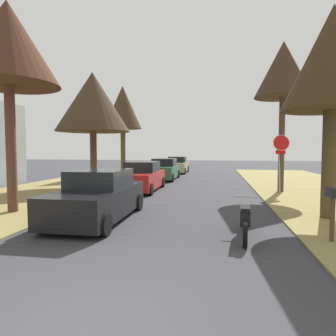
% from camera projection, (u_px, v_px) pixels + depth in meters
% --- Properties ---
extents(stop_sign_far, '(0.81, 0.65, 2.93)m').
position_uv_depth(stop_sign_far, '(281.00, 151.00, 14.65)').
color(stop_sign_far, '#9EA0A5').
rests_on(stop_sign_far, grass_verge_right).
extents(street_tree_right_mid_a, '(2.99, 2.99, 6.64)m').
position_uv_depth(street_tree_right_mid_a, '(333.00, 60.00, 9.00)').
color(street_tree_right_mid_a, '#4B3D24').
rests_on(street_tree_right_mid_a, grass_verge_right).
extents(street_tree_right_mid_b, '(2.87, 2.87, 7.70)m').
position_uv_depth(street_tree_right_mid_b, '(283.00, 71.00, 14.85)').
color(street_tree_right_mid_b, '#4A3B2A').
rests_on(street_tree_right_mid_b, grass_verge_right).
extents(street_tree_left_mid_a, '(3.40, 3.40, 7.24)m').
position_uv_depth(street_tree_left_mid_a, '(8.00, 44.00, 9.89)').
color(street_tree_left_mid_a, brown).
rests_on(street_tree_left_mid_a, grass_verge_left).
extents(street_tree_left_mid_b, '(4.33, 4.33, 6.73)m').
position_uv_depth(street_tree_left_mid_b, '(93.00, 102.00, 17.12)').
color(street_tree_left_mid_b, '#4D3E2C').
rests_on(street_tree_left_mid_b, grass_verge_left).
extents(street_tree_left_far, '(3.12, 3.12, 7.46)m').
position_uv_depth(street_tree_left_far, '(123.00, 108.00, 24.10)').
color(street_tree_left_far, '#4D3D2A').
rests_on(street_tree_left_far, grass_verge_left).
extents(parked_sedan_black, '(1.97, 4.41, 1.57)m').
position_uv_depth(parked_sedan_black, '(99.00, 197.00, 9.22)').
color(parked_sedan_black, black).
rests_on(parked_sedan_black, ground).
extents(parked_sedan_red, '(1.97, 4.41, 1.57)m').
position_uv_depth(parked_sedan_red, '(142.00, 177.00, 15.94)').
color(parked_sedan_red, red).
rests_on(parked_sedan_red, ground).
extents(parked_sedan_green, '(1.97, 4.41, 1.57)m').
position_uv_depth(parked_sedan_green, '(164.00, 170.00, 21.92)').
color(parked_sedan_green, '#28663D').
rests_on(parked_sedan_green, ground).
extents(parked_sedan_tan, '(1.97, 4.41, 1.57)m').
position_uv_depth(parked_sedan_tan, '(177.00, 165.00, 28.38)').
color(parked_sedan_tan, tan).
rests_on(parked_sedan_tan, ground).
extents(parked_motorcycle, '(0.60, 2.05, 0.97)m').
position_uv_depth(parked_motorcycle, '(245.00, 219.00, 7.29)').
color(parked_motorcycle, black).
rests_on(parked_motorcycle, ground).
extents(curbside_mailbox, '(0.22, 0.44, 1.27)m').
position_uv_depth(curbside_mailbox, '(333.00, 199.00, 6.83)').
color(curbside_mailbox, brown).
rests_on(curbside_mailbox, grass_verge_right).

